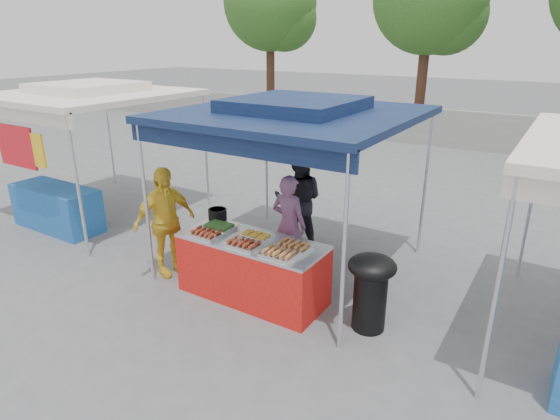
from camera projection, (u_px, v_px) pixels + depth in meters
The scene contains 22 objects.
ground_plane at pixel (257, 293), 6.52m from camera, with size 80.00×80.00×0.00m, color slate.
back_wall at pixel (452, 129), 15.04m from camera, with size 40.00×0.25×1.20m, color gray.
main_canopy at pixel (294, 113), 6.47m from camera, with size 3.20×3.20×2.57m.
neighbor_stall_left at pixel (75, 138), 8.68m from camera, with size 3.20×3.20×2.57m.
tree_0 at pixel (274, 7), 19.45m from camera, with size 3.88×3.88×6.68m.
tree_1 at pixel (434, 1), 15.77m from camera, with size 3.85×3.85×6.62m.
vendor_table at pixel (252, 269), 6.29m from camera, with size 2.00×0.80×0.85m.
food_tray_fl at pixel (206, 234), 6.23m from camera, with size 0.42×0.30×0.07m.
food_tray_fm at pixel (244, 244), 5.92m from camera, with size 0.42×0.30×0.07m.
food_tray_fr at pixel (279, 254), 5.65m from camera, with size 0.42×0.30×0.07m.
food_tray_bl at pixel (219, 227), 6.48m from camera, with size 0.42×0.30×0.07m.
food_tray_bm at pixel (256, 236), 6.19m from camera, with size 0.42×0.30×0.07m.
food_tray_br at pixel (294, 246), 5.87m from camera, with size 0.42×0.30×0.07m.
cooking_pot at pixel (218, 214), 6.82m from camera, with size 0.27×0.27×0.16m, color black.
skewer_cup at pixel (240, 241), 6.00m from camera, with size 0.07×0.07×0.09m, color silver.
wok_burner at pixel (371, 286), 5.55m from camera, with size 0.58×0.58×0.97m.
crate_left at pixel (261, 260), 7.18m from camera, with size 0.48×0.34×0.29m, color #1640B4.
crate_right at pixel (287, 276), 6.68m from camera, with size 0.48×0.34×0.29m, color #1640B4.
crate_stacked at pixel (287, 258), 6.59m from camera, with size 0.45×0.31×0.27m, color #1640B4.
vendor_woman at pixel (289, 225), 6.87m from camera, with size 0.55×0.36×1.52m, color #98618D.
helper_man at pixel (298, 200), 7.65m from camera, with size 0.82×0.64×1.70m, color black.
customer_person at pixel (165, 222), 6.82m from camera, with size 0.96×0.40×1.65m, color yellow.
Camera 1 is at (3.32, -4.66, 3.34)m, focal length 30.00 mm.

